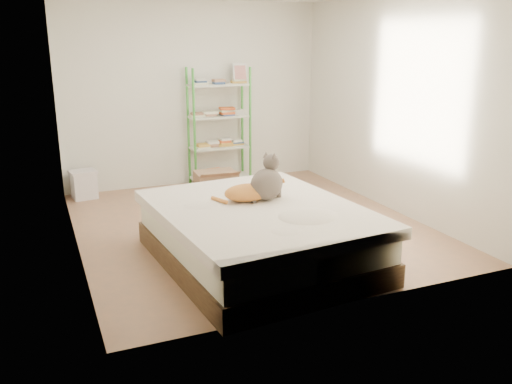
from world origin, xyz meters
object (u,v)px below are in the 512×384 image
bed (258,235)px  orange_cat (248,190)px  grey_cat (267,177)px  white_bin (84,184)px  shelf_unit (220,125)px  cardboard_box (216,185)px

bed → orange_cat: size_ratio=4.33×
orange_cat → grey_cat: size_ratio=1.21×
white_bin → shelf_unit: bearing=0.9°
grey_cat → shelf_unit: (0.45, 2.73, 0.09)m
shelf_unit → bed: bearing=-102.0°
grey_cat → shelf_unit: bearing=-39.5°
bed → orange_cat: (-0.02, 0.22, 0.39)m
bed → shelf_unit: (0.62, 2.93, 0.60)m
orange_cat → white_bin: size_ratio=1.41×
orange_cat → shelf_unit: shelf_unit is taller
orange_cat → cardboard_box: orange_cat is taller
bed → cardboard_box: 2.21m
orange_cat → white_bin: (-1.31, 2.68, -0.48)m
orange_cat → shelf_unit: size_ratio=0.31×
orange_cat → bed: bearing=-76.3°
bed → white_bin: 3.19m
orange_cat → cardboard_box: bearing=87.7°
orange_cat → white_bin: orange_cat is taller
bed → cardboard_box: bearing=77.1°
grey_cat → cardboard_box: size_ratio=0.80×
grey_cat → cardboard_box: 2.09m
bed → cardboard_box: size_ratio=4.21×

